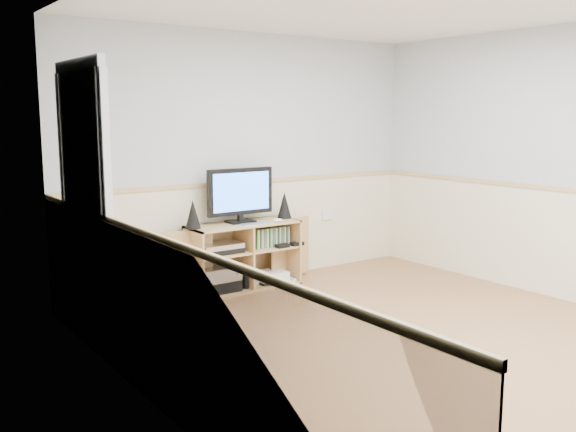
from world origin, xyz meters
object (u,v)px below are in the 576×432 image
object	(u,v)px
monitor	(240,193)
game_consoles	(269,277)
media_cabinet	(241,254)
keyboard	(256,224)

from	to	relation	value
monitor	game_consoles	xyz separation A→B (m)	(0.29, -0.06, -0.87)
media_cabinet	keyboard	size ratio (longest dim) A/B	6.43
media_cabinet	game_consoles	distance (m)	0.39
monitor	media_cabinet	bearing A→B (deg)	90.00
media_cabinet	game_consoles	world-z (taller)	media_cabinet
media_cabinet	monitor	xyz separation A→B (m)	(0.00, -0.00, 0.61)
keyboard	game_consoles	world-z (taller)	keyboard
monitor	keyboard	bearing A→B (deg)	-74.17
keyboard	monitor	bearing A→B (deg)	114.74
media_cabinet	keyboard	bearing A→B (deg)	-74.45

